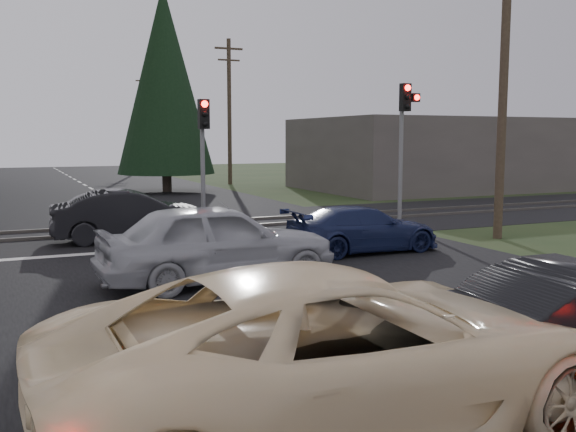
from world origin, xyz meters
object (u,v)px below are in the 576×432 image
traffic_signal_center (204,142)px  dark_car_far (131,216)px  silver_car (217,242)px  traffic_signal_right (405,126)px  utility_pole_near (504,75)px  utility_pole_mid (229,109)px  blue_sedan (363,229)px  cream_coupe (341,349)px  utility_pole_far (146,119)px

traffic_signal_center → dark_car_far: bearing=-163.2°
silver_car → traffic_signal_right: bearing=-58.2°
utility_pole_near → silver_car: size_ratio=1.86×
utility_pole_mid → blue_sedan: 25.16m
utility_pole_mid → cream_coupe: bearing=-107.2°
silver_car → dark_car_far: 6.13m
utility_pole_far → cream_coupe: 59.02m
utility_pole_mid → blue_sedan: bearing=-101.1°
silver_car → blue_sedan: bearing=-70.4°
cream_coupe → blue_sedan: (5.41, 8.65, -0.24)m
cream_coupe → silver_car: size_ratio=1.24×
utility_pole_far → blue_sedan: (-4.80, -49.35, -4.13)m
silver_car → dark_car_far: size_ratio=1.10×
utility_pole_far → cream_coupe: utility_pole_far is taller
traffic_signal_right → utility_pole_far: 45.56m
traffic_signal_right → cream_coupe: bearing=-126.6°
traffic_signal_center → dark_car_far: traffic_signal_center is taller
traffic_signal_right → dark_car_far: size_ratio=1.07×
cream_coupe → blue_sedan: 10.21m
traffic_signal_center → utility_pole_mid: (7.50, 19.32, 1.92)m
traffic_signal_center → utility_pole_near: size_ratio=0.46×
traffic_signal_center → silver_car: 7.33m
cream_coupe → traffic_signal_center: bearing=-11.6°
utility_pole_near → cream_coupe: 14.15m
utility_pole_far → blue_sedan: size_ratio=2.20×
cream_coupe → traffic_signal_right: bearing=-37.0°
dark_car_far → silver_car: bearing=-170.6°
traffic_signal_right → utility_pole_near: size_ratio=0.52×
traffic_signal_right → dark_car_far: traffic_signal_right is taller
cream_coupe → blue_sedan: cream_coupe is taller
utility_pole_far → cream_coupe: size_ratio=1.50×
cream_coupe → silver_car: (0.92, 6.86, -0.01)m
utility_pole_mid → cream_coupe: utility_pole_mid is taller
utility_pole_mid → dark_car_far: utility_pole_mid is taller
utility_pole_far → dark_car_far: bearing=-102.4°
traffic_signal_right → dark_car_far: bearing=176.9°
traffic_signal_right → utility_pole_near: (0.95, -3.47, 1.41)m
utility_pole_near → blue_sedan: size_ratio=2.20×
traffic_signal_right → blue_sedan: 6.06m
silver_car → utility_pole_mid: bearing=-21.8°
utility_pole_near → dark_car_far: bearing=158.2°
traffic_signal_right → blue_sedan: (-3.84, -3.82, -2.72)m
utility_pole_far → dark_car_far: (-9.90, -45.05, -4.00)m
traffic_signal_right → traffic_signal_center: 6.68m
utility_pole_near → blue_sedan: utility_pole_near is taller
traffic_signal_center → utility_pole_near: bearing=-32.0°
utility_pole_near → cream_coupe: bearing=-138.6°
utility_pole_mid → utility_pole_near: bearing=-90.0°
utility_pole_far → utility_pole_near: bearing=-90.0°
traffic_signal_center → utility_pole_mid: bearing=68.8°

